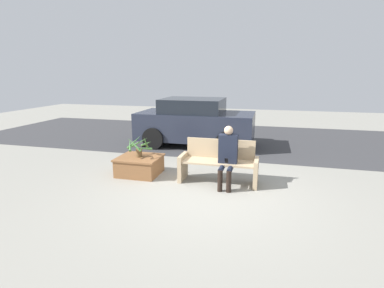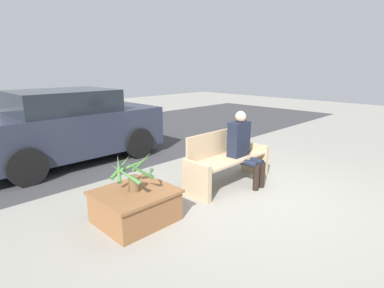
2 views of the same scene
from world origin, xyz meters
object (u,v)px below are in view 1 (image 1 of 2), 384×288
at_px(person_seated, 228,153).
at_px(planter_box, 140,165).
at_px(bench, 219,163).
at_px(parked_car, 195,122).
at_px(potted_plant, 139,146).

distance_m(person_seated, planter_box, 2.22).
bearing_deg(person_seated, bench, 138.56).
bearing_deg(parked_car, potted_plant, -99.71).
xyz_separation_m(person_seated, potted_plant, (-2.15, 0.22, -0.03)).
xyz_separation_m(potted_plant, parked_car, (0.56, 3.29, 0.09)).
bearing_deg(person_seated, planter_box, 174.43).
bearing_deg(potted_plant, planter_box, -93.52).
height_order(planter_box, parked_car, parked_car).
height_order(person_seated, planter_box, person_seated).
relative_size(person_seated, parked_car, 0.34).
relative_size(bench, person_seated, 1.33).
distance_m(planter_box, parked_car, 3.39).
bearing_deg(bench, person_seated, -41.44).
bearing_deg(planter_box, person_seated, -5.57).
bearing_deg(potted_plant, person_seated, -5.78).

